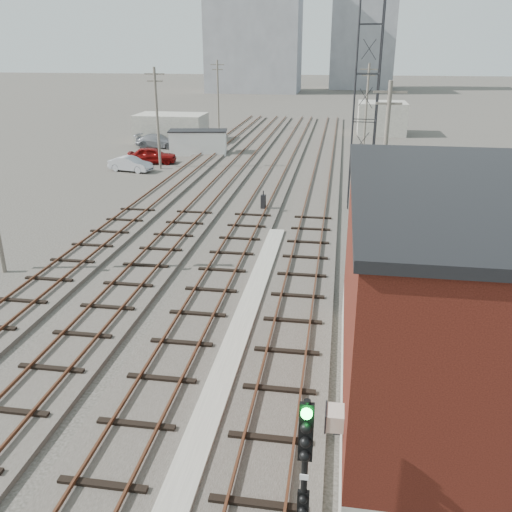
% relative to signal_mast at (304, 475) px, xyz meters
% --- Properties ---
extents(ground, '(320.00, 320.00, 0.00)m').
position_rel_signal_mast_xyz_m(ground, '(-3.70, 54.48, -2.68)').
color(ground, '#282621').
rests_on(ground, ground).
extents(track_right, '(3.20, 90.00, 0.39)m').
position_rel_signal_mast_xyz_m(track_right, '(-1.20, 33.48, -2.58)').
color(track_right, '#332D28').
rests_on(track_right, ground).
extents(track_mid_right, '(3.20, 90.00, 0.39)m').
position_rel_signal_mast_xyz_m(track_mid_right, '(-5.20, 33.48, -2.58)').
color(track_mid_right, '#332D28').
rests_on(track_mid_right, ground).
extents(track_mid_left, '(3.20, 90.00, 0.39)m').
position_rel_signal_mast_xyz_m(track_mid_left, '(-9.20, 33.48, -2.58)').
color(track_mid_left, '#332D28').
rests_on(track_mid_left, ground).
extents(track_left, '(3.20, 90.00, 0.39)m').
position_rel_signal_mast_xyz_m(track_left, '(-13.20, 33.48, -2.58)').
color(track_left, '#332D28').
rests_on(track_left, ground).
extents(platform_curb, '(0.90, 28.00, 0.26)m').
position_rel_signal_mast_xyz_m(platform_curb, '(-3.20, 8.48, -2.55)').
color(platform_curb, gray).
rests_on(platform_curb, ground).
extents(brick_building, '(6.54, 12.20, 7.22)m').
position_rel_signal_mast_xyz_m(brick_building, '(3.80, 6.48, 0.95)').
color(brick_building, gray).
rests_on(brick_building, ground).
extents(lattice_tower, '(1.60, 1.60, 15.00)m').
position_rel_signal_mast_xyz_m(lattice_tower, '(1.80, 29.48, 4.82)').
color(lattice_tower, black).
rests_on(lattice_tower, ground).
extents(utility_pole_left_b, '(1.80, 0.24, 9.00)m').
position_rel_signal_mast_xyz_m(utility_pole_left_b, '(-16.20, 39.48, 2.11)').
color(utility_pole_left_b, '#595147').
rests_on(utility_pole_left_b, ground).
extents(utility_pole_left_c, '(1.80, 0.24, 9.00)m').
position_rel_signal_mast_xyz_m(utility_pole_left_c, '(-16.20, 64.48, 2.11)').
color(utility_pole_left_c, '#595147').
rests_on(utility_pole_left_c, ground).
extents(utility_pole_right_a, '(1.80, 0.24, 9.00)m').
position_rel_signal_mast_xyz_m(utility_pole_right_a, '(2.80, 22.48, 2.11)').
color(utility_pole_right_a, '#595147').
rests_on(utility_pole_right_a, ground).
extents(utility_pole_right_b, '(1.80, 0.24, 9.00)m').
position_rel_signal_mast_xyz_m(utility_pole_right_b, '(2.80, 52.48, 2.11)').
color(utility_pole_right_b, '#595147').
rests_on(utility_pole_right_b, ground).
extents(apartment_left, '(22.00, 14.00, 30.00)m').
position_rel_signal_mast_xyz_m(apartment_left, '(-21.70, 129.48, 12.32)').
color(apartment_left, gray).
rests_on(apartment_left, ground).
extents(apartment_right, '(16.00, 12.00, 26.00)m').
position_rel_signal_mast_xyz_m(apartment_right, '(4.30, 144.48, 10.32)').
color(apartment_right, gray).
rests_on(apartment_right, ground).
extents(shed_left, '(8.00, 5.00, 3.20)m').
position_rel_signal_mast_xyz_m(shed_left, '(-19.70, 54.48, -1.08)').
color(shed_left, gray).
rests_on(shed_left, ground).
extents(shed_right, '(6.00, 6.00, 4.00)m').
position_rel_signal_mast_xyz_m(shed_right, '(5.30, 64.48, -0.68)').
color(shed_right, gray).
rests_on(shed_right, ground).
extents(signal_mast, '(0.40, 0.42, 4.47)m').
position_rel_signal_mast_xyz_m(signal_mast, '(0.00, 0.00, 0.00)').
color(signal_mast, gray).
rests_on(signal_mast, ground).
extents(switch_stand, '(0.35, 0.35, 1.36)m').
position_rel_signal_mast_xyz_m(switch_stand, '(-4.74, 27.24, -2.04)').
color(switch_stand, black).
rests_on(switch_stand, ground).
extents(site_trailer, '(6.36, 3.56, 2.53)m').
position_rel_signal_mast_xyz_m(site_trailer, '(-14.49, 47.00, -1.41)').
color(site_trailer, white).
rests_on(site_trailer, ground).
extents(car_red, '(4.90, 2.63, 1.59)m').
position_rel_signal_mast_xyz_m(car_red, '(-17.72, 41.68, -1.89)').
color(car_red, maroon).
rests_on(car_red, ground).
extents(car_silver, '(4.25, 2.20, 1.33)m').
position_rel_signal_mast_xyz_m(car_silver, '(-18.51, 37.99, -2.02)').
color(car_silver, '#ACADB4').
rests_on(car_silver, ground).
extents(car_grey, '(5.24, 2.48, 1.48)m').
position_rel_signal_mast_xyz_m(car_grey, '(-19.97, 50.19, -1.94)').
color(car_grey, gray).
rests_on(car_grey, ground).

